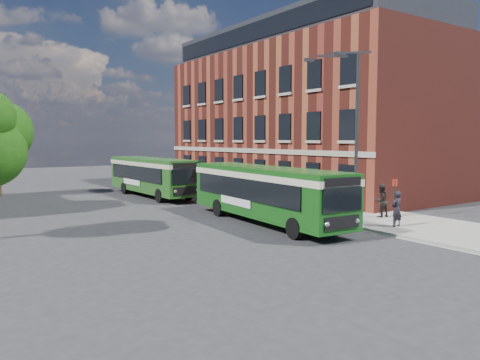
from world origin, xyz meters
TOP-DOWN VIEW (x-y plane):
  - ground at (0.00, 0.00)m, footprint 120.00×120.00m
  - pavement at (7.00, 8.00)m, footprint 6.00×48.00m
  - kerb_line at (3.95, 8.00)m, footprint 0.12×48.00m
  - brick_office at (14.00, 12.00)m, footprint 12.10×26.00m
  - street_lamp at (4.84, -2.00)m, footprint 2.96×2.38m
  - bus_stop_sign at (5.60, -4.20)m, footprint 0.35×0.08m
  - bus_front at (1.34, 0.88)m, footprint 3.42×12.33m
  - bus_rear at (1.13, 15.33)m, footprint 2.79×11.40m
  - pedestrian_a at (5.65, -4.32)m, footprint 0.66×0.44m
  - pedestrian_b at (7.33, -2.00)m, footprint 1.00×0.83m

SIDE VIEW (x-z plane):
  - ground at x=0.00m, z-range 0.00..0.00m
  - kerb_line at x=3.95m, z-range 0.00..0.01m
  - pavement at x=7.00m, z-range 0.00..0.15m
  - pedestrian_a at x=5.65m, z-range 0.15..1.93m
  - pedestrian_b at x=7.33m, z-range 0.15..2.00m
  - bus_stop_sign at x=5.60m, z-range 0.25..2.77m
  - bus_rear at x=1.13m, z-range 0.32..3.34m
  - bus_front at x=1.34m, z-range 0.32..3.34m
  - street_lamp at x=4.84m, z-range 0.29..9.29m
  - brick_office at x=14.00m, z-range -0.13..14.07m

